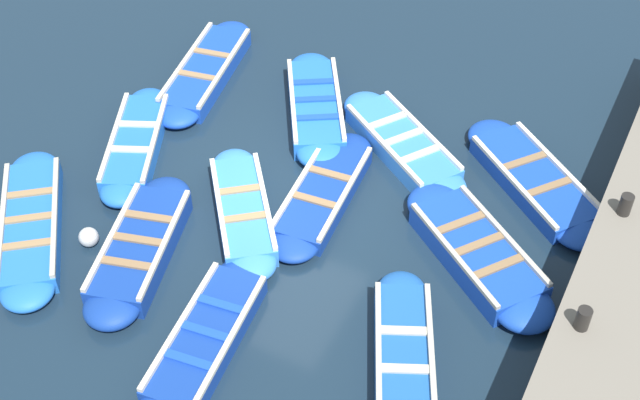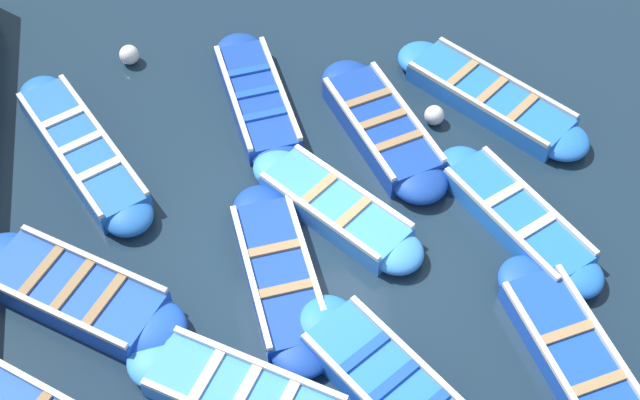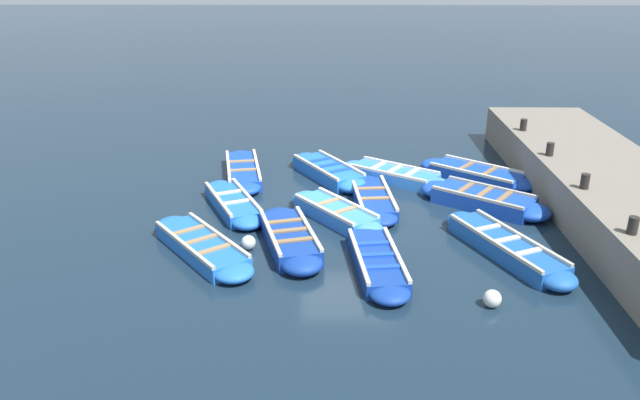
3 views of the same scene
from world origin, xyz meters
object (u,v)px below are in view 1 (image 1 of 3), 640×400
boat_drifting (206,339)px  boat_broadside (140,248)px  bollard_mid_north (583,319)px  boat_near_quay (323,194)px  boat_alongside (405,377)px  buoy_orange_near (89,237)px  bollard_mid_south (626,205)px  boat_stern_in (402,144)px  boat_far_corner (136,144)px  boat_tucked (316,108)px  boat_centre (243,211)px  boat_inner_gap (206,71)px  boat_mid_row (477,253)px  boat_outer_left (535,181)px  boat_bow_out (31,225)px

boat_drifting → boat_broadside: bearing=151.5°
bollard_mid_north → boat_near_quay: bearing=160.9°
boat_near_quay → boat_alongside: (2.70, -2.82, 0.03)m
buoy_orange_near → boat_drifting: bearing=-17.3°
boat_near_quay → bollard_mid_south: 4.88m
boat_near_quay → boat_stern_in: size_ratio=1.04×
boat_far_corner → bollard_mid_south: bearing=8.1°
boat_far_corner → bollard_mid_south: bollard_mid_south is taller
boat_tucked → boat_stern_in: bearing=-6.6°
boat_drifting → buoy_orange_near: boat_drifting is taller
boat_centre → boat_inner_gap: size_ratio=0.80×
boat_drifting → boat_mid_row: 4.46m
boat_outer_left → boat_inner_gap: bearing=179.0°
boat_inner_gap → boat_drifting: 6.58m
boat_tucked → bollard_mid_north: (5.85, -3.62, 1.08)m
boat_tucked → boat_broadside: bearing=-100.8°
boat_inner_gap → buoy_orange_near: size_ratio=11.36×
boat_stern_in → boat_tucked: (-1.87, 0.22, 0.02)m
boat_bow_out → buoy_orange_near: 1.02m
bollard_mid_north → buoy_orange_near: size_ratio=1.07×
bollard_mid_south → boat_mid_row: bearing=-152.9°
buoy_orange_near → boat_alongside: bearing=-1.9°
boat_near_quay → boat_tucked: 2.31m
boat_near_quay → boat_broadside: bearing=-129.1°
boat_stern_in → boat_inner_gap: bearing=176.3°
buoy_orange_near → bollard_mid_north: bearing=7.6°
boat_tucked → boat_mid_row: bearing=-28.4°
boat_tucked → bollard_mid_north: bollard_mid_north is taller
boat_centre → boat_inner_gap: boat_centre is taller
boat_mid_row → boat_broadside: bearing=-154.3°
boat_near_quay → boat_tucked: boat_tucked is taller
boat_alongside → boat_mid_row: 2.66m
boat_mid_row → boat_tucked: (-3.98, 2.15, -0.01)m
boat_tucked → bollard_mid_north: bearing=-31.8°
boat_inner_gap → boat_near_quay: bearing=-29.6°
boat_outer_left → boat_centre: bearing=-144.2°
bollard_mid_south → boat_tucked: bearing=168.4°
boat_alongside → boat_bow_out: bearing=-179.7°
boat_outer_left → boat_drifting: 6.34m
boat_alongside → boat_broadside: (-4.71, 0.34, 0.01)m
boat_centre → boat_broadside: size_ratio=0.86×
boat_far_corner → buoy_orange_near: 2.35m
boat_drifting → boat_inner_gap: bearing=122.2°
boat_far_corner → buoy_orange_near: size_ratio=10.02×
boat_drifting → boat_broadside: 2.14m
boat_near_quay → boat_mid_row: size_ratio=1.02×
boat_outer_left → boat_tucked: (-4.28, 0.05, 0.04)m
bollard_mid_north → boat_broadside: bearing=-172.7°
boat_mid_row → boat_stern_in: bearing=137.4°
boat_centre → boat_alongside: bearing=-26.2°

